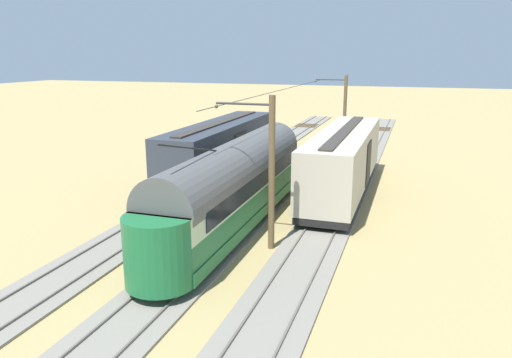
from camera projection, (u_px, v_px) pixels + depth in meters
name	position (u px, v px, depth m)	size (l,w,h in m)	color
ground_plane	(264.00, 200.00, 28.88)	(220.00, 220.00, 0.00)	#9E8956
track_streetcar_siding	(336.00, 205.00, 27.86)	(2.80, 80.00, 0.18)	slate
track_adjacent_siding	(265.00, 198.00, 29.16)	(2.80, 80.00, 0.18)	slate
track_third_siding	(201.00, 192.00, 30.45)	(2.80, 80.00, 0.18)	slate
vintage_streetcar	(235.00, 183.00, 23.94)	(2.65, 17.61, 5.30)	#196033
boxcar_adjacent	(344.00, 160.00, 29.58)	(2.96, 14.73, 3.85)	#B2A893
boxcar_far_siding	(221.00, 149.00, 33.03)	(2.96, 14.39, 3.85)	#2D333D
catenary_pole_foreground	(344.00, 114.00, 40.60)	(2.73, 0.28, 6.78)	brown
catenary_pole_mid_near	(270.00, 171.00, 20.90)	(2.73, 0.28, 6.78)	brown
overhead_wire_run	(286.00, 89.00, 31.39)	(2.53, 25.42, 0.18)	black
spare_tie_stack	(169.00, 176.00, 33.44)	(2.40, 2.40, 0.54)	#47331E
track_end_bumper	(357.00, 163.00, 36.77)	(1.80, 0.60, 0.80)	#B2A519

